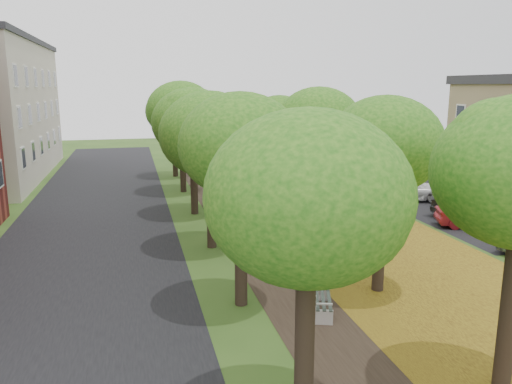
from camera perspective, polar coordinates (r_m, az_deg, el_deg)
street_asphalt at (r=24.69m, az=-18.46°, el=-4.78°), size 8.00×70.00×0.01m
footpath at (r=25.17m, az=-1.17°, el=-3.83°), size 3.20×70.00×0.01m
leaf_verge at (r=26.68m, az=9.37°, el=-3.07°), size 7.50×70.00×0.01m
parking_lot at (r=31.76m, az=22.89°, el=-1.45°), size 9.00×16.00×0.01m
tree_row_west at (r=23.90m, az=-6.42°, el=7.48°), size 4.06×34.06×6.78m
tree_row_east at (r=24.99m, az=4.66°, el=7.71°), size 4.06×34.06×6.78m
bench at (r=15.87m, az=7.42°, el=-11.92°), size 1.11×1.95×0.89m
car_red at (r=26.95m, az=23.91°, el=-2.44°), size 4.03×2.60×1.25m
car_grey at (r=29.58m, az=22.95°, el=-1.12°), size 4.75×2.92×1.28m
car_white at (r=32.13m, az=16.93°, el=0.32°), size 5.15×3.59×1.31m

